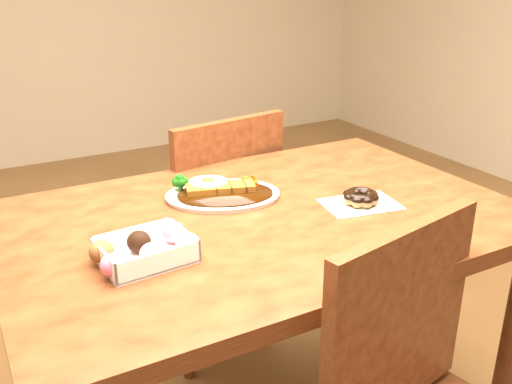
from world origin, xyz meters
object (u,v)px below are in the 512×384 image
katsu_curry_plate (221,192)px  pon_de_ring (361,198)px  donut_box (145,249)px  chair_far (210,225)px  table (262,250)px

katsu_curry_plate → pon_de_ring: 0.35m
donut_box → pon_de_ring: 0.56m
katsu_curry_plate → donut_box: size_ratio=1.60×
chair_far → katsu_curry_plate: (-0.14, -0.40, 0.29)m
katsu_curry_plate → donut_box: (-0.27, -0.23, 0.01)m
chair_far → pon_de_ring: 0.69m
katsu_curry_plate → donut_box: bearing=-140.4°
table → donut_box: (-0.32, -0.09, 0.12)m
chair_far → pon_de_ring: size_ratio=4.30×
chair_far → table: bearing=70.5°
pon_de_ring → katsu_curry_plate: bearing=143.6°
chair_far → pon_de_ring: chair_far is taller
katsu_curry_plate → pon_de_ring: (0.28, -0.21, 0.00)m
table → chair_far: chair_far is taller
table → pon_de_ring: 0.27m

